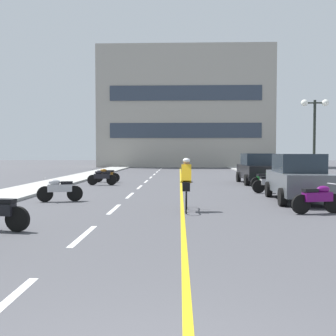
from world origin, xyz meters
name	(u,v)px	position (x,y,z in m)	size (l,w,h in m)	color
ground_plane	(177,183)	(0.00, 21.00, 0.00)	(140.00, 140.00, 0.00)	#47474C
curb_left	(75,178)	(-7.20, 24.00, 0.06)	(2.40, 72.00, 0.12)	#A8A8A3
curb_right	(281,179)	(7.20, 24.00, 0.06)	(2.40, 72.00, 0.12)	#A8A8A3
lane_dash_1	(83,236)	(-2.00, 6.00, 0.00)	(0.14, 2.20, 0.01)	silver
lane_dash_2	(114,209)	(-2.00, 10.00, 0.00)	(0.14, 2.20, 0.01)	silver
lane_dash_3	(130,195)	(-2.00, 14.00, 0.00)	(0.14, 2.20, 0.01)	silver
lane_dash_4	(140,187)	(-2.00, 18.00, 0.00)	(0.14, 2.20, 0.01)	silver
lane_dash_5	(146,181)	(-2.00, 22.00, 0.00)	(0.14, 2.20, 0.01)	silver
lane_dash_6	(151,177)	(-2.00, 26.00, 0.00)	(0.14, 2.20, 0.01)	silver
lane_dash_7	(154,174)	(-2.00, 30.00, 0.00)	(0.14, 2.20, 0.01)	silver
lane_dash_8	(157,172)	(-2.00, 34.00, 0.00)	(0.14, 2.20, 0.01)	silver
lane_dash_9	(159,170)	(-2.00, 38.00, 0.00)	(0.14, 2.20, 0.01)	silver
lane_dash_10	(161,169)	(-2.00, 42.00, 0.00)	(0.14, 2.20, 0.01)	silver
lane_dash_11	(163,167)	(-2.00, 46.00, 0.00)	(0.14, 2.20, 0.01)	silver
centre_line_yellow	(181,179)	(0.25, 24.00, 0.00)	(0.12, 66.00, 0.01)	gold
office_building	(185,109)	(0.89, 48.82, 7.72)	(22.48, 7.75, 15.45)	#9E998E
street_lamp_mid	(315,122)	(7.35, 18.10, 3.52)	(1.46, 0.36, 4.57)	black
parked_car_near	(298,177)	(4.68, 12.23, 0.92)	(2.13, 4.30, 1.82)	black
parked_car_mid	(257,168)	(4.80, 20.54, 0.92)	(1.96, 4.22, 1.82)	black
motorcycle_3	(318,198)	(4.39, 9.29, 0.47)	(1.68, 0.67, 0.92)	black
motorcycle_4	(60,189)	(-4.41, 11.86, 0.47)	(1.68, 0.67, 0.92)	black
motorcycle_5	(270,183)	(4.37, 15.23, 0.47)	(1.70, 0.60, 0.92)	black
motorcycle_6	(266,180)	(4.64, 17.32, 0.47)	(1.66, 0.73, 0.92)	black
motorcycle_7	(102,177)	(-4.30, 19.18, 0.47)	(1.70, 0.60, 0.92)	black
motorcycle_8	(106,175)	(-4.43, 21.23, 0.47)	(1.69, 0.60, 0.92)	black
cyclist_rider	(186,183)	(0.38, 9.76, 0.89)	(0.42, 1.77, 1.71)	black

